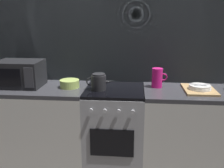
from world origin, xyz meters
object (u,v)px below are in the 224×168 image
kettle (99,82)px  mixing_bowl (70,84)px  dish_pile (199,89)px  pitcher (157,78)px  stove_unit (114,129)px  microwave (20,74)px

kettle → mixing_bowl: size_ratio=1.42×
mixing_bowl → dish_pile: mixing_bowl is taller
dish_pile → kettle: bearing=-176.9°
pitcher → dish_pile: size_ratio=0.50×
kettle → pitcher: 0.61m
stove_unit → microwave: (-1.00, 0.02, 0.59)m
microwave → dish_pile: microwave is taller
microwave → dish_pile: 1.84m
kettle → pitcher: pitcher is taller
microwave → stove_unit: bearing=-0.9°
pitcher → dish_pile: 0.43m
dish_pile → stove_unit: bearing=-179.6°
mixing_bowl → pitcher: size_ratio=1.00×
kettle → mixing_bowl: (-0.31, 0.06, -0.04)m
kettle → mixing_bowl: bearing=169.2°
kettle → pitcher: size_ratio=1.42×
stove_unit → mixing_bowl: size_ratio=4.50×
stove_unit → kettle: (-0.15, -0.05, 0.53)m
stove_unit → dish_pile: bearing=0.4°
kettle → dish_pile: size_ratio=0.71×
kettle → stove_unit: bearing=17.4°
microwave → mixing_bowl: microwave is taller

